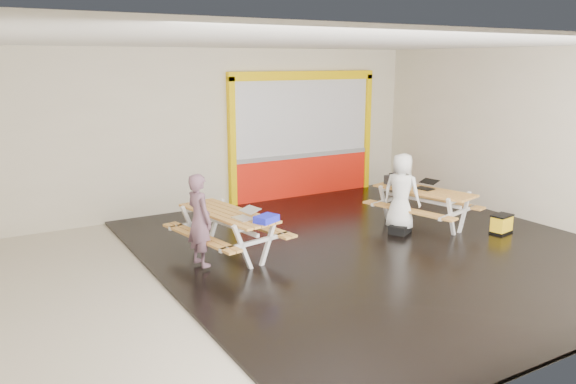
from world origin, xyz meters
TOP-DOWN VIEW (x-y plane):
  - room at (0.00, 0.00)m, footprint 10.02×8.02m
  - deck at (1.25, 0.00)m, footprint 7.50×7.98m
  - kiosk at (2.20, 3.93)m, footprint 3.88×0.16m
  - picnic_table_left at (-1.15, 0.91)m, footprint 1.68×2.20m
  - picnic_table_right at (2.86, 0.53)m, footprint 1.79×2.23m
  - person_left at (-1.78, 0.59)m, footprint 0.44×0.59m
  - person_right at (2.25, 0.49)m, footprint 0.74×0.85m
  - laptop_left at (-1.06, 0.42)m, footprint 0.42×0.39m
  - laptop_right at (2.95, 0.58)m, footprint 0.44×0.41m
  - blue_pouch at (-0.88, 0.07)m, footprint 0.43×0.37m
  - toolbox at (2.72, 1.25)m, footprint 0.41×0.22m
  - backpack at (3.20, 1.60)m, footprint 0.30×0.24m
  - dark_case at (2.17, 0.39)m, footprint 0.53×0.48m
  - fluke_bag at (3.82, -0.58)m, footprint 0.46×0.34m

SIDE VIEW (x-z plane):
  - deck at x=1.25m, z-range 0.00..0.05m
  - dark_case at x=2.17m, z-range 0.05..0.21m
  - fluke_bag at x=3.82m, z-range 0.04..0.40m
  - picnic_table_right at x=2.86m, z-range 0.21..0.99m
  - picnic_table_left at x=-1.15m, z-range 0.21..1.01m
  - backpack at x=3.20m, z-range 0.50..0.94m
  - person_right at x=2.25m, z-range 0.08..1.55m
  - person_left at x=-1.78m, z-range 0.10..1.56m
  - laptop_right at x=2.95m, z-range 0.76..0.92m
  - laptop_left at x=-1.06m, z-range 0.77..0.92m
  - blue_pouch at x=-0.88m, z-range 0.79..0.90m
  - toolbox at x=2.72m, z-range 0.76..0.99m
  - kiosk at x=2.20m, z-range -0.06..2.94m
  - room at x=0.00m, z-range -0.01..3.51m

